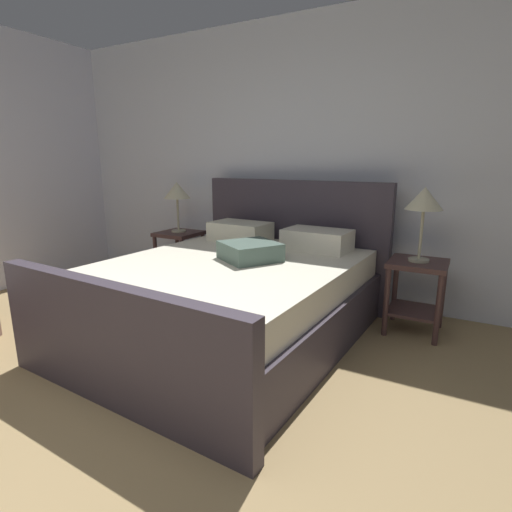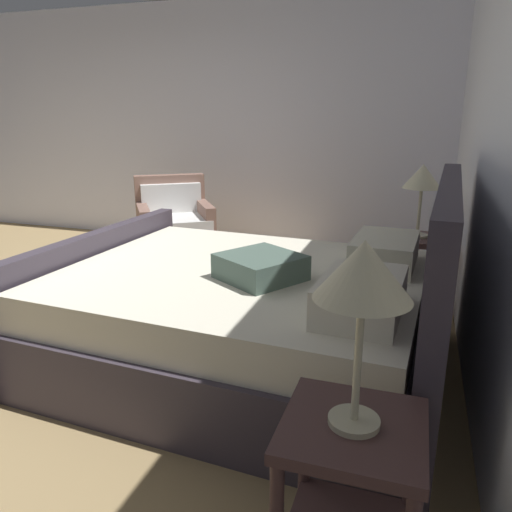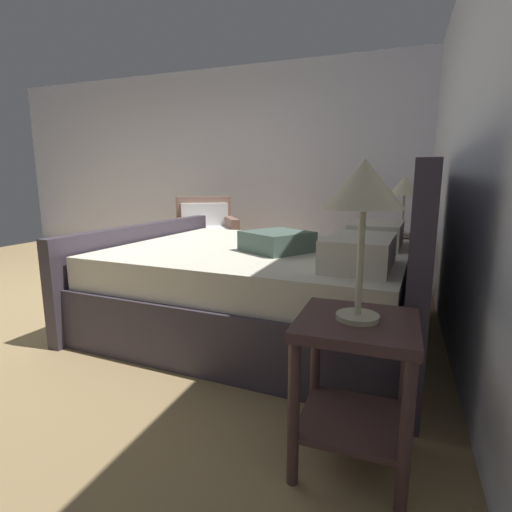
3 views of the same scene
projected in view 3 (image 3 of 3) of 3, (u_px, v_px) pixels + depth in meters
ground_plane at (49, 304)px, 3.60m from camera, size 5.92×6.68×0.02m
wall_back at (484, 134)px, 2.19m from camera, size 6.04×0.12×2.73m
wall_side_left at (201, 164)px, 6.12m from camera, size 0.12×6.80×2.73m
bed at (269, 284)px, 2.94m from camera, size 2.05×2.41×1.20m
nightstand_right at (355, 368)px, 1.50m from camera, size 0.44×0.44×0.60m
table_lamp_right at (364, 190)px, 1.37m from camera, size 0.28×0.28×0.59m
nightstand_left at (400, 255)px, 3.80m from camera, size 0.44×0.44×0.60m
table_lamp_left at (405, 187)px, 3.68m from camera, size 0.29×0.29×0.56m
armchair at (207, 240)px, 5.07m from camera, size 1.01×1.01×0.90m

